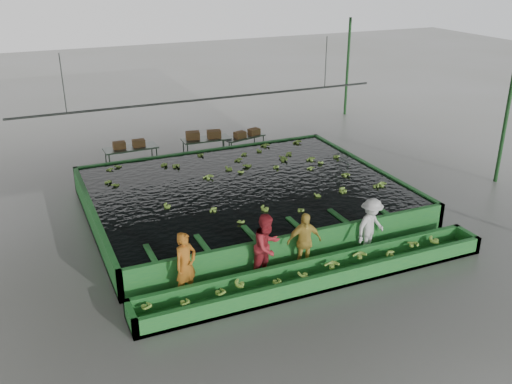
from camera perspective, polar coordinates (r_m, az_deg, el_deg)
name	(u,v)px	position (r m, az deg, el deg)	size (l,w,h in m)	color
ground	(262,227)	(18.04, 0.64, -3.49)	(80.00, 80.00, 0.00)	slate
shed_roof	(263,68)	(16.45, 0.72, 12.33)	(20.00, 22.00, 0.04)	gray
shed_posts	(263,152)	(17.08, 0.68, 4.05)	(20.00, 22.00, 5.00)	#1C481F
flotation_tank	(244,197)	(19.10, -1.21, -0.46)	(10.00, 8.00, 0.90)	#24742C
tank_water	(244,186)	(18.95, -1.22, 0.65)	(9.70, 7.70, 0.00)	black
sorting_trough	(319,274)	(15.11, 6.33, -8.16)	(10.00, 1.00, 0.50)	#24742C
cableway_rail	(207,99)	(21.42, -4.92, 9.24)	(0.08, 0.08, 14.00)	#59605B
rail_hanger_left	(63,84)	(20.19, -18.75, 10.22)	(0.04, 0.04, 2.00)	#59605B
rail_hanger_right	(326,62)	(23.27, 7.00, 12.76)	(0.04, 0.04, 2.00)	#59605B
worker_a	(186,265)	(14.28, -7.04, -7.27)	(0.64, 0.42, 1.75)	#BC691D
worker_b	(267,247)	(14.93, 1.10, -5.48)	(0.89, 0.69, 1.83)	#AF262F
worker_c	(304,242)	(15.42, 4.83, -4.96)	(0.97, 0.41, 1.66)	gold
worker_d	(371,227)	(16.44, 11.40, -3.42)	(1.10, 0.63, 1.70)	silver
packing_table_left	(132,159)	(23.13, -12.34, 3.28)	(2.07, 0.83, 0.94)	#59605B
packing_table_mid	(206,149)	(23.92, -4.98, 4.34)	(1.98, 0.79, 0.90)	#59605B
packing_table_right	(243,145)	(24.36, -1.27, 4.67)	(1.83, 0.73, 0.83)	#59605B
box_stack_left	(129,147)	(22.98, -12.56, 4.38)	(1.24, 0.34, 0.27)	brown
box_stack_mid	(204,138)	(23.80, -5.27, 5.37)	(1.44, 0.40, 0.31)	brown
box_stack_right	(247,136)	(24.22, -0.90, 5.60)	(1.21, 0.34, 0.26)	brown
floating_bananas	(235,178)	(19.63, -2.12, 1.46)	(8.38, 5.72, 0.11)	#8AC140
trough_bananas	(319,269)	(15.04, 6.36, -7.67)	(9.12, 0.61, 0.12)	#8AC140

